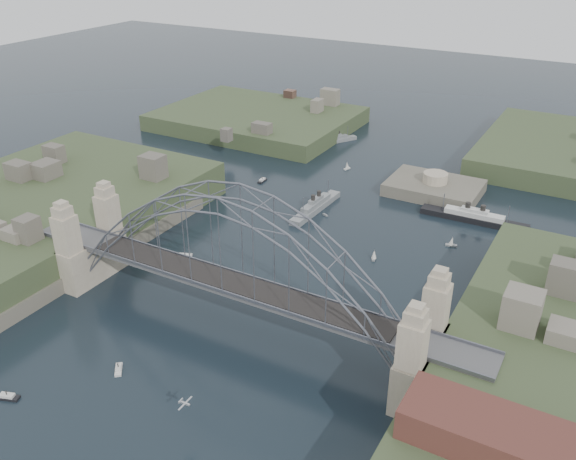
# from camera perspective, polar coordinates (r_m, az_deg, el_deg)

# --- Properties ---
(ground) EXTENTS (500.00, 500.00, 0.00)m
(ground) POSITION_cam_1_polar(r_m,az_deg,el_deg) (103.60, -4.96, -8.91)
(ground) COLOR black
(ground) RESTS_ON ground
(bridge) EXTENTS (84.00, 13.80, 24.60)m
(bridge) POSITION_cam_1_polar(r_m,az_deg,el_deg) (96.89, -5.25, -3.01)
(bridge) COLOR #545457
(bridge) RESTS_ON ground
(shore_west) EXTENTS (50.50, 90.00, 12.00)m
(shore_west) POSITION_cam_1_polar(r_m,az_deg,el_deg) (139.17, -24.98, -0.60)
(shore_west) COLOR #374627
(shore_west) RESTS_ON ground
(headland_nw) EXTENTS (60.00, 45.00, 9.00)m
(headland_nw) POSITION_cam_1_polar(r_m,az_deg,el_deg) (202.63, -2.89, 9.79)
(headland_nw) COLOR #374627
(headland_nw) RESTS_ON ground
(fort_island) EXTENTS (22.00, 16.00, 9.40)m
(fort_island) POSITION_cam_1_polar(r_m,az_deg,el_deg) (155.60, 13.40, 3.23)
(fort_island) COLOR #5C574A
(fort_island) RESTS_ON ground
(wharf_shed) EXTENTS (20.00, 8.00, 4.00)m
(wharf_shed) POSITION_cam_1_polar(r_m,az_deg,el_deg) (74.50, 18.55, -17.64)
(wharf_shed) COLOR #592D26
(wharf_shed) RESTS_ON shore_east
(naval_cruiser_near) EXTENTS (3.28, 19.85, 5.93)m
(naval_cruiser_near) POSITION_cam_1_polar(r_m,az_deg,el_deg) (142.09, 2.61, 2.19)
(naval_cruiser_near) COLOR gray
(naval_cruiser_near) RESTS_ON ground
(naval_cruiser_far) EXTENTS (9.00, 13.00, 4.75)m
(naval_cruiser_far) POSITION_cam_1_polar(r_m,az_deg,el_deg) (187.52, 4.49, 8.37)
(naval_cruiser_far) COLOR gray
(naval_cruiser_far) RESTS_ON ground
(ocean_liner) EXTENTS (23.78, 3.76, 5.82)m
(ocean_liner) POSITION_cam_1_polar(r_m,az_deg,el_deg) (142.86, 16.95, 1.09)
(ocean_liner) COLOR black
(ocean_liner) RESTS_ON ground
(aeroplane) EXTENTS (1.50, 2.86, 0.41)m
(aeroplane) POSITION_cam_1_polar(r_m,az_deg,el_deg) (82.81, -9.67, -15.61)
(aeroplane) COLOR #B5B8BD
(small_boat_a) EXTENTS (2.88, 1.91, 0.45)m
(small_boat_a) POSITION_cam_1_polar(r_m,az_deg,el_deg) (124.94, -9.54, -2.31)
(small_boat_a) COLOR silver
(small_boat_a) RESTS_ON ground
(small_boat_b) EXTENTS (1.31, 2.08, 2.38)m
(small_boat_b) POSITION_cam_1_polar(r_m,az_deg,el_deg) (122.73, 8.03, -2.34)
(small_boat_b) COLOR silver
(small_boat_b) RESTS_ON ground
(small_boat_c) EXTENTS (2.62, 2.91, 1.43)m
(small_boat_c) POSITION_cam_1_polar(r_m,az_deg,el_deg) (97.55, -15.53, -12.40)
(small_boat_c) COLOR silver
(small_boat_c) RESTS_ON ground
(small_boat_d) EXTENTS (2.48, 1.34, 2.38)m
(small_boat_d) POSITION_cam_1_polar(r_m,az_deg,el_deg) (130.87, 15.02, -1.12)
(small_boat_d) COLOR silver
(small_boat_d) RESTS_ON ground
(small_boat_e) EXTENTS (1.30, 3.40, 1.43)m
(small_boat_e) POSITION_cam_1_polar(r_m,az_deg,el_deg) (158.33, -2.42, 4.64)
(small_boat_e) COLOR silver
(small_boat_e) RESTS_ON ground
(small_boat_f) EXTENTS (1.43, 0.96, 0.45)m
(small_boat_f) POSITION_cam_1_polar(r_m,az_deg,el_deg) (139.90, 3.49, 1.39)
(small_boat_f) COLOR silver
(small_boat_f) RESTS_ON ground
(small_boat_h) EXTENTS (1.35, 2.09, 2.38)m
(small_boat_h) POSITION_cam_1_polar(r_m,az_deg,el_deg) (166.69, 5.54, 5.96)
(small_boat_h) COLOR silver
(small_boat_h) RESTS_ON ground
(small_boat_i) EXTENTS (2.08, 1.70, 2.38)m
(small_boat_i) POSITION_cam_1_polar(r_m,az_deg,el_deg) (102.48, 15.52, -9.77)
(small_boat_i) COLOR silver
(small_boat_i) RESTS_ON ground
(small_boat_j) EXTENTS (3.64, 2.25, 1.43)m
(small_boat_j) POSITION_cam_1_polar(r_m,az_deg,el_deg) (98.10, -24.72, -13.96)
(small_boat_j) COLOR silver
(small_boat_j) RESTS_ON ground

